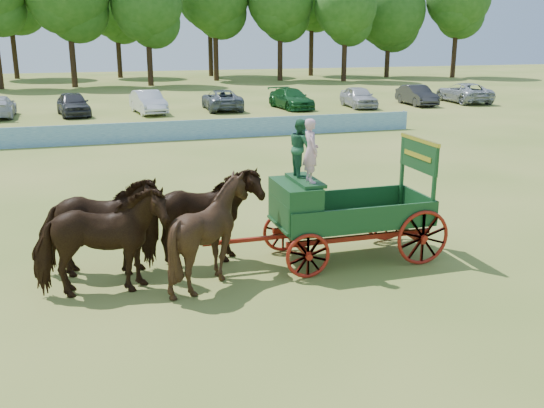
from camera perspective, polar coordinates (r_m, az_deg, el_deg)
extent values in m
plane|color=#9F9748|center=(16.40, 6.19, -4.04)|extent=(160.00, 160.00, 0.00)
imported|color=#311F0D|center=(13.50, -15.85, -3.53)|extent=(2.90, 1.36, 2.43)
imported|color=#311F0D|center=(14.55, -15.97, -2.14)|extent=(3.04, 1.75, 2.43)
imported|color=#311F0D|center=(13.72, -5.80, -2.66)|extent=(2.23, 1.99, 2.43)
imported|color=#311F0D|center=(14.75, -6.63, -1.37)|extent=(2.99, 1.59, 2.43)
cube|color=maroon|center=(14.96, 2.15, -3.50)|extent=(0.12, 2.00, 0.12)
cube|color=maroon|center=(16.14, 12.29, -2.39)|extent=(0.12, 2.00, 0.12)
cube|color=maroon|center=(14.98, 8.29, -3.14)|extent=(3.80, 0.10, 0.12)
cube|color=maroon|center=(15.93, 6.63, -1.92)|extent=(3.80, 0.10, 0.12)
cube|color=maroon|center=(14.66, -1.17, -3.28)|extent=(2.80, 0.09, 0.09)
cube|color=#17451F|center=(15.37, 7.47, -1.52)|extent=(3.80, 1.80, 0.10)
cube|color=#17451F|center=(14.52, 8.93, -1.38)|extent=(3.80, 0.06, 0.55)
cube|color=#17451F|center=(16.05, 6.23, 0.39)|extent=(3.80, 0.06, 0.55)
cube|color=#17451F|center=(16.13, 13.61, 0.10)|extent=(0.06, 1.80, 0.55)
cube|color=#17451F|center=(14.67, 2.19, 0.01)|extent=(0.85, 1.70, 1.05)
cube|color=#17451F|center=(14.61, 3.14, 2.24)|extent=(0.55, 1.50, 0.08)
cube|color=#17451F|center=(14.61, 0.78, -0.86)|extent=(0.10, 1.60, 0.65)
cube|color=#17451F|center=(14.76, 1.44, -1.92)|extent=(0.55, 1.60, 0.06)
cube|color=#17451F|center=(15.27, 15.01, 1.65)|extent=(0.08, 0.08, 1.80)
cube|color=#17451F|center=(16.60, 12.14, 2.96)|extent=(0.08, 0.08, 1.80)
cube|color=#17451F|center=(15.80, 13.65, 4.45)|extent=(0.07, 1.75, 0.75)
cube|color=gold|center=(15.73, 13.75, 5.87)|extent=(0.08, 1.80, 0.09)
cube|color=gold|center=(15.78, 13.53, 4.44)|extent=(0.02, 1.30, 0.12)
torus|color=maroon|center=(14.14, 3.41, -4.90)|extent=(1.09, 0.09, 1.09)
torus|color=maroon|center=(15.83, 1.03, -2.58)|extent=(1.09, 0.09, 1.09)
torus|color=maroon|center=(15.34, 14.01, -3.09)|extent=(1.39, 0.09, 1.39)
torus|color=maroon|center=(16.91, 10.76, -1.12)|extent=(1.39, 0.09, 1.39)
imported|color=#D09FB1|center=(14.12, 3.68, 5.03)|extent=(0.36, 0.55, 1.50)
imported|color=#225B38|center=(14.78, 2.72, 5.33)|extent=(0.53, 0.68, 1.40)
cube|color=#1C5E97|center=(32.95, -7.77, 6.92)|extent=(26.00, 0.08, 1.05)
imported|color=#333338|center=(44.53, -18.21, 8.94)|extent=(2.55, 4.98, 1.62)
imported|color=silver|center=(44.39, -11.58, 9.38)|extent=(2.36, 5.08, 1.61)
imported|color=slate|center=(45.74, -4.75, 9.76)|extent=(2.74, 5.51, 1.50)
imported|color=#144C1E|center=(46.38, 1.80, 9.88)|extent=(2.57, 5.32, 1.49)
imported|color=#B2B2B7|center=(47.67, 8.15, 9.95)|extent=(2.28, 4.81, 1.59)
imported|color=#262628|center=(50.03, 13.47, 9.93)|extent=(1.94, 4.80, 1.55)
imported|color=#999EA5|center=(52.98, 17.59, 9.96)|extent=(3.06, 5.93, 1.60)
cylinder|color=#382314|center=(68.20, -18.22, 12.62)|extent=(0.60, 0.60, 5.28)
cylinder|color=#382314|center=(68.15, -11.42, 12.79)|extent=(0.60, 0.60, 4.59)
sphere|color=#1D4D14|center=(68.14, -11.71, 17.96)|extent=(7.46, 7.46, 7.46)
cylinder|color=#382314|center=(74.40, -5.29, 13.56)|extent=(0.60, 0.60, 5.36)
cylinder|color=#382314|center=(74.24, 0.76, 13.48)|extent=(0.60, 0.60, 5.02)
sphere|color=#1D4D14|center=(74.27, 0.78, 18.68)|extent=(7.70, 7.70, 7.70)
cylinder|color=#382314|center=(73.69, 6.80, 13.19)|extent=(0.60, 0.60, 4.58)
sphere|color=#1D4D14|center=(73.67, 6.97, 17.96)|extent=(7.18, 7.18, 7.18)
cylinder|color=#382314|center=(81.18, 10.79, 13.20)|extent=(0.60, 0.60, 4.42)
sphere|color=#1D4D14|center=(81.15, 11.02, 17.39)|extent=(8.92, 8.92, 8.92)
cylinder|color=#382314|center=(82.92, 16.74, 13.18)|extent=(0.60, 0.60, 5.30)
cylinder|color=#382314|center=(83.57, -23.07, 12.87)|extent=(0.60, 0.60, 6.01)
cylinder|color=#382314|center=(81.28, -14.18, 13.16)|extent=(0.60, 0.60, 4.83)
sphere|color=#1D4D14|center=(81.29, -14.51, 17.72)|extent=(7.72, 7.72, 7.72)
cylinder|color=#382314|center=(82.47, -5.80, 13.99)|extent=(0.60, 0.60, 6.03)
cylinder|color=#382314|center=(83.00, 3.70, 13.98)|extent=(0.60, 0.60, 5.82)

